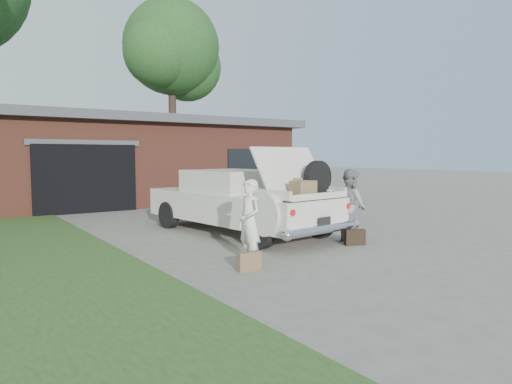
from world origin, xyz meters
TOP-DOWN VIEW (x-y plane):
  - ground at (0.00, 0.00)m, footprint 90.00×90.00m
  - house at (0.98, 11.47)m, footprint 12.80×7.80m
  - tree_right at (5.98, 17.61)m, footprint 6.27×5.45m
  - sedan at (0.52, 1.99)m, footprint 2.62×5.46m
  - woman_left at (-1.09, -0.79)m, footprint 0.37×0.55m
  - woman_right at (1.87, -0.25)m, footprint 0.75×0.87m
  - suitcase_left at (-1.31, -1.09)m, footprint 0.40×0.15m
  - suitcase_right at (1.65, -0.61)m, footprint 0.44×0.30m

SIDE VIEW (x-z plane):
  - ground at x=0.00m, z-range 0.00..0.00m
  - suitcase_left at x=-1.31m, z-range 0.00..0.30m
  - suitcase_right at x=1.65m, z-range 0.00..0.33m
  - woman_left at x=-1.09m, z-range 0.00..1.46m
  - sedan at x=0.52m, z-range -0.24..1.79m
  - woman_right at x=1.87m, z-range 0.00..1.56m
  - house at x=0.98m, z-range 0.02..3.32m
  - tree_right at x=5.98m, z-range 2.31..13.08m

